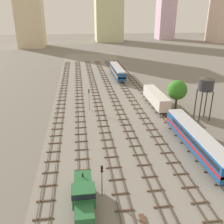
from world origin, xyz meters
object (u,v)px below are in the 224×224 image
(diesel_railcar_centre_right_midfar, at_px, (117,71))
(signal_post_nearest, at_px, (89,97))
(freight_boxcar_right_mid, at_px, (156,97))
(water_tower, at_px, (206,85))
(diesel_railcar_right_near, at_px, (197,139))
(signal_post_near, at_px, (102,177))
(shunter_loco_left_nearest, at_px, (84,195))

(diesel_railcar_centre_right_midfar, xyz_separation_m, signal_post_nearest, (-11.96, -31.80, 0.81))
(freight_boxcar_right_mid, height_order, signal_post_nearest, signal_post_nearest)
(freight_boxcar_right_mid, bearing_deg, water_tower, -48.85)
(diesel_railcar_right_near, bearing_deg, signal_post_near, -153.00)
(shunter_loco_left_nearest, xyz_separation_m, freight_boxcar_right_mid, (19.14, 32.86, 0.44))
(shunter_loco_left_nearest, height_order, water_tower, water_tower)
(diesel_railcar_right_near, distance_m, freight_boxcar_right_mid, 22.46)
(water_tower, bearing_deg, shunter_loco_left_nearest, -138.58)
(shunter_loco_left_nearest, xyz_separation_m, signal_post_nearest, (2.39, 32.77, 1.40))
(freight_boxcar_right_mid, bearing_deg, shunter_loco_left_nearest, -120.22)
(signal_post_near, bearing_deg, water_tower, 41.73)
(diesel_railcar_right_near, relative_size, water_tower, 2.12)
(diesel_railcar_right_near, distance_m, signal_post_near, 18.80)
(shunter_loco_left_nearest, bearing_deg, freight_boxcar_right_mid, 59.78)
(shunter_loco_left_nearest, bearing_deg, signal_post_near, 38.05)
(shunter_loco_left_nearest, relative_size, signal_post_near, 1.79)
(signal_post_near, bearing_deg, signal_post_nearest, 90.00)
(shunter_loco_left_nearest, distance_m, signal_post_near, 3.21)
(signal_post_nearest, bearing_deg, water_tower, -19.92)
(shunter_loco_left_nearest, height_order, signal_post_near, signal_post_near)
(diesel_railcar_centre_right_midfar, bearing_deg, shunter_loco_left_nearest, -102.53)
(diesel_railcar_centre_right_midfar, bearing_deg, water_tower, -72.72)
(shunter_loco_left_nearest, distance_m, freight_boxcar_right_mid, 38.03)
(signal_post_near, bearing_deg, diesel_railcar_right_near, 27.00)
(diesel_railcar_right_near, xyz_separation_m, signal_post_near, (-16.75, -8.53, 0.44))
(water_tower, bearing_deg, diesel_railcar_centre_right_midfar, 107.28)
(shunter_loco_left_nearest, bearing_deg, diesel_railcar_right_near, 28.53)
(freight_boxcar_right_mid, distance_m, diesel_railcar_centre_right_midfar, 32.07)
(diesel_railcar_right_near, bearing_deg, signal_post_nearest, 126.82)
(signal_post_nearest, bearing_deg, shunter_loco_left_nearest, -94.18)
(diesel_railcar_right_near, bearing_deg, water_tower, 59.58)
(shunter_loco_left_nearest, bearing_deg, diesel_railcar_centre_right_midfar, 77.47)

